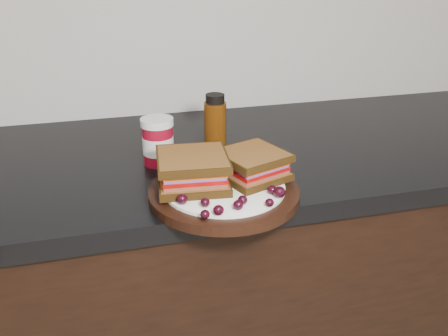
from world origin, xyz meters
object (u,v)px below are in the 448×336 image
Objects in this scene: sandwich_left at (193,170)px; condiment_jar at (158,141)px; oil_bottle at (215,125)px; plate at (224,193)px.

condiment_jar is (-0.04, 0.17, -0.00)m from sandwich_left.
oil_bottle is at bearing 9.80° from condiment_jar.
plate is at bearing -13.83° from sandwich_left.
plate is at bearing -99.65° from oil_bottle.
condiment_jar is at bearing -170.20° from oil_bottle.
sandwich_left is at bearing 160.23° from plate.
sandwich_left is 0.94× the size of oil_bottle.
condiment_jar reaches higher than plate.
oil_bottle is at bearing 70.79° from sandwich_left.
oil_bottle is (0.04, 0.21, 0.06)m from plate.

